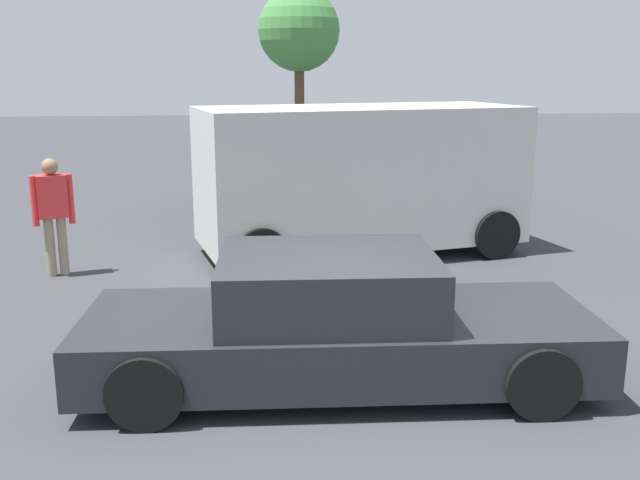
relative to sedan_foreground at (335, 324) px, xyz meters
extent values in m
plane|color=#38383D|center=(-0.11, -0.24, -0.57)|extent=(80.00, 80.00, 0.00)
cube|color=#232328|center=(0.03, 0.00, -0.15)|extent=(4.74, 1.84, 0.53)
cube|color=#232328|center=(-0.07, 0.00, 0.40)|extent=(2.02, 1.63, 0.55)
cube|color=slate|center=(0.86, -0.03, 0.40)|extent=(0.10, 1.45, 0.46)
cube|color=slate|center=(-1.01, 0.03, 0.40)|extent=(0.10, 1.45, 0.46)
cylinder|color=black|center=(1.70, 0.75, -0.25)|extent=(0.65, 0.24, 0.64)
cylinder|color=black|center=(1.65, -0.85, -0.25)|extent=(0.65, 0.24, 0.64)
cylinder|color=black|center=(-1.59, 0.85, -0.25)|extent=(0.65, 0.24, 0.64)
cylinder|color=black|center=(-1.64, -0.75, -0.25)|extent=(0.65, 0.24, 0.64)
cube|color=silver|center=(0.90, 4.79, 0.70)|extent=(5.28, 3.16, 2.10)
cube|color=slate|center=(-1.45, 4.21, 1.16)|extent=(0.47, 1.69, 0.84)
cylinder|color=black|center=(-0.68, 3.41, -0.19)|extent=(0.80, 0.43, 0.76)
cylinder|color=black|center=(-1.14, 5.28, -0.19)|extent=(0.80, 0.43, 0.76)
cylinder|color=black|center=(2.95, 4.31, -0.19)|extent=(0.80, 0.43, 0.76)
cylinder|color=black|center=(2.49, 6.18, -0.19)|extent=(0.80, 0.43, 0.76)
cube|color=black|center=(0.65, 8.57, 0.45)|extent=(4.86, 2.76, 1.56)
cube|color=slate|center=(2.87, 8.96, 0.80)|extent=(0.34, 1.67, 0.63)
cylinder|color=black|center=(2.15, 9.79, -0.17)|extent=(0.83, 0.39, 0.80)
cylinder|color=black|center=(2.48, 7.94, -0.17)|extent=(0.83, 0.39, 0.80)
cylinder|color=black|center=(-1.18, 9.20, -0.17)|extent=(0.83, 0.39, 0.80)
cylinder|color=black|center=(-0.85, 7.34, -0.17)|extent=(0.83, 0.39, 0.80)
cylinder|color=gray|center=(-3.65, 3.88, -0.15)|extent=(0.13, 0.13, 0.85)
cylinder|color=gray|center=(-3.49, 3.93, -0.15)|extent=(0.13, 0.13, 0.85)
cube|color=red|center=(-3.57, 3.91, 0.58)|extent=(0.46, 0.36, 0.60)
cylinder|color=red|center=(-3.79, 3.83, 0.52)|extent=(0.09, 0.09, 0.71)
cylinder|color=red|center=(-3.34, 3.98, 0.52)|extent=(0.09, 0.09, 0.71)
sphere|color=#936B4C|center=(-3.57, 3.91, 0.99)|extent=(0.23, 0.23, 0.23)
cylinder|color=brown|center=(1.05, 23.64, 1.00)|extent=(0.40, 0.40, 3.14)
sphere|color=#478C42|center=(1.05, 23.64, 3.80)|extent=(3.29, 3.29, 3.29)
camera|label=1|loc=(-0.68, -6.27, 2.32)|focal=40.32mm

